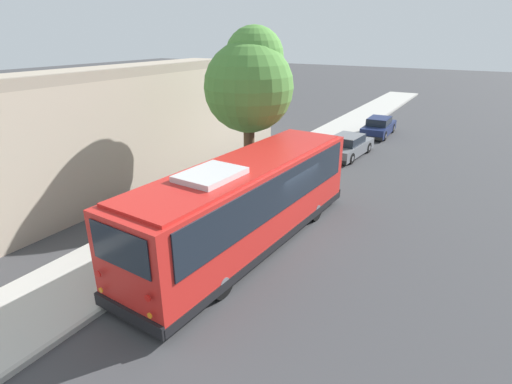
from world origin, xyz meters
name	(u,v)px	position (x,y,z in m)	size (l,w,h in m)	color
ground_plane	(281,232)	(0.00, 0.00, 0.00)	(160.00, 160.00, 0.00)	#3D3D3F
sidewalk_slab	(203,210)	(0.00, 3.64, 0.07)	(80.00, 3.17, 0.15)	#B2AFA8
curb_strip	(236,218)	(0.00, 1.99, 0.07)	(80.00, 0.14, 0.15)	#9D9A94
shuttle_bus	(247,199)	(-1.41, 0.58, 1.71)	(10.71, 3.09, 3.22)	red
parked_sedan_gray	(348,146)	(10.86, 1.05, 0.60)	(4.61, 2.03, 1.29)	slate
parked_sedan_navy	(379,127)	(17.08, 0.80, 0.61)	(4.48, 1.76, 1.31)	#19234C
street_tree	(250,81)	(2.83, 3.03, 5.02)	(3.79, 3.79, 7.11)	brown
sign_post_near	(100,275)	(-6.24, 2.26, 0.89)	(0.06, 0.22, 1.42)	gray
sign_post_far	(145,254)	(-4.61, 2.26, 0.71)	(0.06, 0.06, 1.12)	gray
fire_hydrant	(299,161)	(6.78, 2.37, 0.55)	(0.22, 0.22, 0.81)	red
building_backdrop	(92,129)	(0.36, 10.40, 2.61)	(24.19, 6.51, 5.60)	tan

